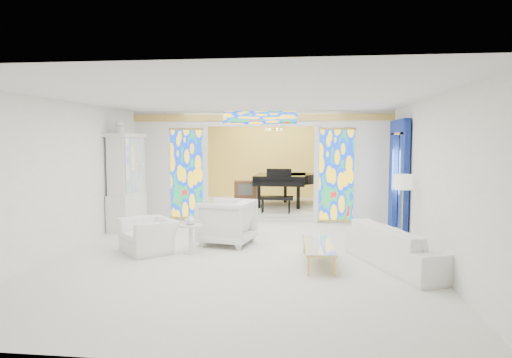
# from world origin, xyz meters

# --- Properties ---
(floor) EXTENTS (12.00, 12.00, 0.00)m
(floor) POSITION_xyz_m (0.00, 0.00, 0.00)
(floor) COLOR silver
(floor) RESTS_ON ground
(ceiling) EXTENTS (7.00, 12.00, 0.02)m
(ceiling) POSITION_xyz_m (0.00, 0.00, 3.00)
(ceiling) COLOR silver
(ceiling) RESTS_ON wall_back
(wall_back) EXTENTS (7.00, 0.02, 3.00)m
(wall_back) POSITION_xyz_m (0.00, 6.00, 1.50)
(wall_back) COLOR white
(wall_back) RESTS_ON floor
(wall_front) EXTENTS (7.00, 0.02, 3.00)m
(wall_front) POSITION_xyz_m (0.00, -6.00, 1.50)
(wall_front) COLOR white
(wall_front) RESTS_ON floor
(wall_left) EXTENTS (0.02, 12.00, 3.00)m
(wall_left) POSITION_xyz_m (-3.50, 0.00, 1.50)
(wall_left) COLOR white
(wall_left) RESTS_ON floor
(wall_right) EXTENTS (0.02, 12.00, 3.00)m
(wall_right) POSITION_xyz_m (3.50, 0.00, 1.50)
(wall_right) COLOR white
(wall_right) RESTS_ON floor
(partition_wall) EXTENTS (7.00, 0.22, 3.00)m
(partition_wall) POSITION_xyz_m (0.00, 2.00, 1.65)
(partition_wall) COLOR white
(partition_wall) RESTS_ON floor
(stained_glass_left) EXTENTS (0.90, 0.04, 2.40)m
(stained_glass_left) POSITION_xyz_m (-2.03, 1.89, 1.30)
(stained_glass_left) COLOR gold
(stained_glass_left) RESTS_ON partition_wall
(stained_glass_right) EXTENTS (0.90, 0.04, 2.40)m
(stained_glass_right) POSITION_xyz_m (2.03, 1.89, 1.30)
(stained_glass_right) COLOR gold
(stained_glass_right) RESTS_ON partition_wall
(stained_glass_transom) EXTENTS (2.00, 0.04, 0.34)m
(stained_glass_transom) POSITION_xyz_m (0.00, 1.89, 2.82)
(stained_glass_transom) COLOR gold
(stained_glass_transom) RESTS_ON partition_wall
(alcove_platform) EXTENTS (6.80, 3.80, 0.18)m
(alcove_platform) POSITION_xyz_m (0.00, 4.10, 0.09)
(alcove_platform) COLOR silver
(alcove_platform) RESTS_ON floor
(gold_curtain_back) EXTENTS (6.70, 0.10, 2.90)m
(gold_curtain_back) POSITION_xyz_m (0.00, 5.88, 1.50)
(gold_curtain_back) COLOR #E6C350
(gold_curtain_back) RESTS_ON wall_back
(chandelier) EXTENTS (0.48, 0.48, 0.30)m
(chandelier) POSITION_xyz_m (0.20, 4.00, 2.55)
(chandelier) COLOR gold
(chandelier) RESTS_ON ceiling
(blue_drapes) EXTENTS (0.14, 1.85, 2.65)m
(blue_drapes) POSITION_xyz_m (3.40, 0.70, 1.58)
(blue_drapes) COLOR navy
(blue_drapes) RESTS_ON wall_right
(china_cabinet) EXTENTS (0.56, 1.46, 2.72)m
(china_cabinet) POSITION_xyz_m (-3.22, 0.60, 1.17)
(china_cabinet) COLOR silver
(china_cabinet) RESTS_ON floor
(armchair_left) EXTENTS (1.35, 1.36, 0.67)m
(armchair_left) POSITION_xyz_m (-1.85, -1.67, 0.33)
(armchair_left) COLOR white
(armchair_left) RESTS_ON floor
(armchair_right) EXTENTS (1.26, 1.23, 0.97)m
(armchair_right) POSITION_xyz_m (-0.42, -0.81, 0.48)
(armchair_right) COLOR white
(armchair_right) RESTS_ON floor
(sofa) EXTENTS (1.85, 2.67, 0.73)m
(sofa) POSITION_xyz_m (2.95, -2.14, 0.36)
(sofa) COLOR white
(sofa) RESTS_ON floor
(side_table) EXTENTS (0.51, 0.51, 0.57)m
(side_table) POSITION_xyz_m (-1.00, -1.62, 0.37)
(side_table) COLOR silver
(side_table) RESTS_ON floor
(vase) EXTENTS (0.21, 0.21, 0.21)m
(vase) POSITION_xyz_m (-1.00, -1.62, 0.67)
(vase) COLOR silver
(vase) RESTS_ON side_table
(coffee_table) EXTENTS (0.60, 1.67, 0.37)m
(coffee_table) POSITION_xyz_m (1.49, -2.13, 0.34)
(coffee_table) COLOR silver
(coffee_table) RESTS_ON floor
(floor_lamp) EXTENTS (0.42, 0.42, 1.54)m
(floor_lamp) POSITION_xyz_m (3.20, -0.84, 1.31)
(floor_lamp) COLOR gold
(floor_lamp) RESTS_ON floor
(grand_piano) EXTENTS (1.90, 2.96, 1.18)m
(grand_piano) POSITION_xyz_m (0.57, 4.04, 0.98)
(grand_piano) COLOR black
(grand_piano) RESTS_ON alcove_platform
(tv_console) EXTENTS (0.74, 0.55, 0.80)m
(tv_console) POSITION_xyz_m (-0.62, 3.51, 0.70)
(tv_console) COLOR #57341F
(tv_console) RESTS_ON alcove_platform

